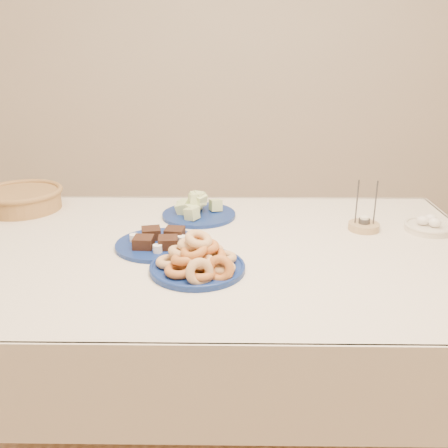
# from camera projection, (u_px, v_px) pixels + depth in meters

# --- Properties ---
(ground) EXTENTS (5.00, 5.00, 0.00)m
(ground) POSITION_uv_depth(u_px,v_px,m) (224.00, 431.00, 1.88)
(ground) COLOR #8E6343
(ground) RESTS_ON ground
(dining_table) EXTENTS (1.71, 1.11, 0.75)m
(dining_table) POSITION_uv_depth(u_px,v_px,m) (224.00, 277.00, 1.66)
(dining_table) COLOR brown
(dining_table) RESTS_ON ground
(donut_platter) EXTENTS (0.35, 0.35, 0.13)m
(donut_platter) POSITION_uv_depth(u_px,v_px,m) (198.00, 261.00, 1.44)
(donut_platter) COLOR navy
(donut_platter) RESTS_ON dining_table
(melon_plate) EXTENTS (0.30, 0.30, 0.10)m
(melon_plate) POSITION_uv_depth(u_px,v_px,m) (197.00, 209.00, 1.90)
(melon_plate) COLOR navy
(melon_plate) RESTS_ON dining_table
(brownie_plate) EXTENTS (0.31, 0.31, 0.05)m
(brownie_plate) POSITION_uv_depth(u_px,v_px,m) (158.00, 242.00, 1.62)
(brownie_plate) COLOR navy
(brownie_plate) RESTS_ON dining_table
(wicker_basket) EXTENTS (0.41, 0.41, 0.08)m
(wicker_basket) POSITION_uv_depth(u_px,v_px,m) (22.00, 198.00, 1.97)
(wicker_basket) COLOR brown
(wicker_basket) RESTS_ON dining_table
(candle_holder) EXTENTS (0.12, 0.12, 0.18)m
(candle_holder) POSITION_uv_depth(u_px,v_px,m) (364.00, 225.00, 1.77)
(candle_holder) COLOR tan
(candle_holder) RESTS_ON dining_table
(egg_bowl) EXTENTS (0.21, 0.21, 0.06)m
(egg_bowl) POSITION_uv_depth(u_px,v_px,m) (429.00, 226.00, 1.76)
(egg_bowl) COLOR beige
(egg_bowl) RESTS_ON dining_table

